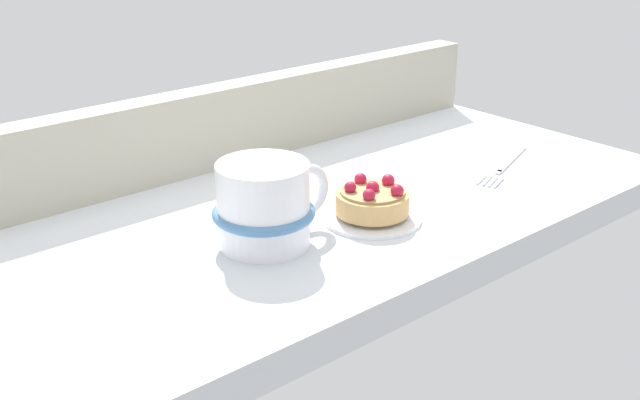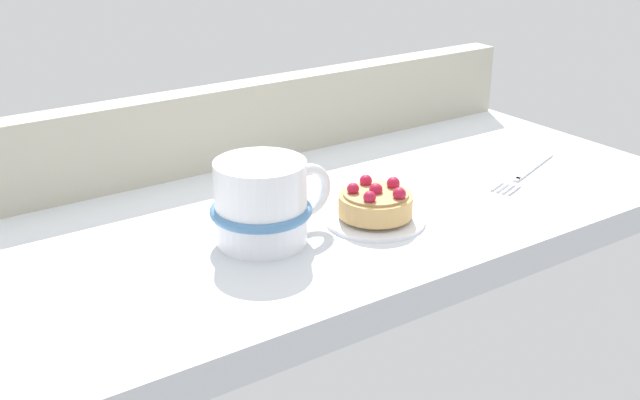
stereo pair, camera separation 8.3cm
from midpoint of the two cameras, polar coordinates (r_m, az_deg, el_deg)
name	(u,v)px [view 2 (the right image)]	position (r cm, az deg, el deg)	size (l,w,h in cm)	color
ground_plane	(323,220)	(91.48, 2.82, -1.47)	(88.97, 41.30, 3.58)	silver
window_rail_back	(241,123)	(103.61, -3.39, 5.52)	(87.19, 3.84, 10.27)	#B2AD99
dessert_plate	(375,218)	(86.85, 6.69, -1.36)	(10.92, 10.92, 0.91)	white
raspberry_tart	(376,202)	(86.11, 6.75, -0.22)	(8.05, 8.05, 3.69)	tan
coffee_mug	(263,203)	(80.35, -1.18, -0.26)	(13.77, 10.48, 8.72)	white
dessert_fork	(526,172)	(104.38, 16.78, 1.90)	(16.28, 7.26, 0.60)	silver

